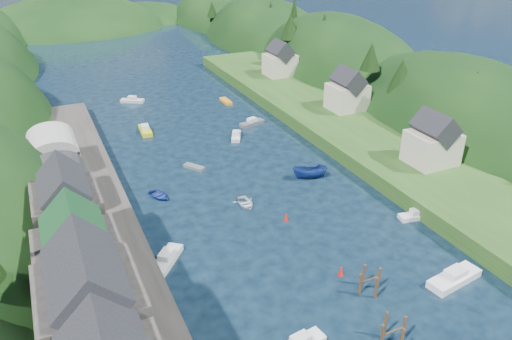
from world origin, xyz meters
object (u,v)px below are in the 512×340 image
channel_buoy_far (286,218)px  piling_cluster_near (393,335)px  channel_buoy_near (341,271)px  piling_cluster_far (369,283)px

channel_buoy_far → piling_cluster_near: bearing=-92.6°
channel_buoy_near → piling_cluster_far: bearing=-70.9°
piling_cluster_far → channel_buoy_near: piling_cluster_far is taller
channel_buoy_near → channel_buoy_far: size_ratio=1.00×
piling_cluster_near → channel_buoy_near: size_ratio=3.28×
channel_buoy_near → channel_buoy_far: same height
piling_cluster_near → channel_buoy_far: (1.09, 23.62, -0.76)m
piling_cluster_far → channel_buoy_near: bearing=109.1°
piling_cluster_near → channel_buoy_far: bearing=87.4°
piling_cluster_near → channel_buoy_far: 23.66m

